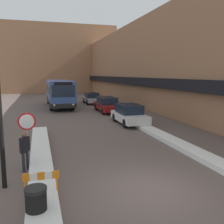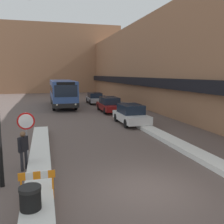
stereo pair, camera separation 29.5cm
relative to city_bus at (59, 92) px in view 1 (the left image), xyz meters
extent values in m
plane|color=brown|center=(1.17, -23.04, -1.71)|extent=(160.00, 160.00, 0.00)
cube|color=#996B4C|center=(11.17, 0.96, 3.32)|extent=(5.00, 60.00, 10.06)
cube|color=black|center=(8.42, 0.96, 1.34)|extent=(0.50, 60.00, 0.90)
cube|color=#996B4C|center=(1.17, 26.11, 5.30)|extent=(26.00, 8.00, 14.03)
cube|color=silver|center=(-2.43, -20.07, -1.55)|extent=(0.90, 14.12, 0.32)
cube|color=silver|center=(4.77, -20.20, -1.58)|extent=(0.90, 13.34, 0.25)
cube|color=#335193|center=(0.00, 0.01, 0.08)|extent=(2.60, 10.11, 2.65)
cube|color=black|center=(0.00, 0.01, -1.01)|extent=(2.62, 10.13, 0.46)
cube|color=#192333|center=(0.00, 0.01, 0.46)|extent=(2.63, 9.30, 0.73)
cube|color=#192333|center=(0.00, -5.06, 0.48)|extent=(2.29, 0.03, 1.19)
cube|color=black|center=(0.00, -5.06, 1.23)|extent=(1.82, 0.03, 0.28)
sphere|color=#F2EAC6|center=(-0.94, -5.07, -0.89)|extent=(0.20, 0.20, 0.20)
sphere|color=#F2EAC6|center=(0.94, -5.07, -0.89)|extent=(0.20, 0.20, 0.20)
cylinder|color=black|center=(-1.18, -3.13, -1.16)|extent=(0.28, 1.10, 1.10)
cylinder|color=black|center=(1.18, -3.13, -1.16)|extent=(0.28, 1.10, 1.10)
cylinder|color=black|center=(-1.18, 3.14, -1.16)|extent=(0.28, 1.10, 1.10)
cylinder|color=black|center=(1.18, 3.14, -1.16)|extent=(0.28, 1.10, 1.10)
cube|color=silver|center=(4.37, -12.21, -1.16)|extent=(1.82, 4.24, 0.58)
cube|color=#192333|center=(4.37, -12.10, -0.52)|extent=(1.60, 2.33, 0.69)
cylinder|color=black|center=(5.20, -13.52, -1.38)|extent=(0.20, 0.66, 0.66)
cylinder|color=black|center=(3.54, -13.52, -1.38)|extent=(0.20, 0.66, 0.66)
cylinder|color=black|center=(5.20, -10.89, -1.38)|extent=(0.20, 0.66, 0.66)
cylinder|color=black|center=(3.54, -10.89, -1.38)|extent=(0.20, 0.66, 0.66)
cube|color=maroon|center=(4.37, -5.64, -1.16)|extent=(1.84, 4.79, 0.56)
cube|color=#192333|center=(4.37, -5.52, -0.54)|extent=(1.62, 2.63, 0.68)
cylinder|color=black|center=(5.21, -7.12, -1.37)|extent=(0.20, 0.67, 0.67)
cylinder|color=black|center=(3.53, -7.12, -1.37)|extent=(0.20, 0.67, 0.67)
cylinder|color=black|center=(5.21, -4.16, -1.37)|extent=(0.20, 0.67, 0.67)
cylinder|color=black|center=(3.53, -4.16, -1.37)|extent=(0.20, 0.67, 0.67)
cube|color=#B7B7BC|center=(4.37, 2.04, -1.18)|extent=(1.81, 4.23, 0.51)
cube|color=#192333|center=(4.37, 2.15, -0.61)|extent=(1.59, 2.33, 0.64)
cylinder|color=black|center=(5.20, 0.73, -1.37)|extent=(0.20, 0.68, 0.68)
cylinder|color=black|center=(3.55, 0.73, -1.37)|extent=(0.20, 0.68, 0.68)
cylinder|color=black|center=(5.20, 3.35, -1.37)|extent=(0.20, 0.68, 0.68)
cylinder|color=black|center=(3.55, 3.35, -1.37)|extent=(0.20, 0.68, 0.68)
cylinder|color=gray|center=(-2.95, -19.02, -0.59)|extent=(0.07, 0.07, 2.23)
cylinder|color=red|center=(-2.95, -19.04, 0.14)|extent=(0.76, 0.03, 0.76)
cylinder|color=white|center=(-2.95, -19.05, 0.14)|extent=(0.62, 0.01, 0.62)
cylinder|color=#232328|center=(-3.10, -20.14, -1.31)|extent=(0.12, 0.12, 0.80)
cylinder|color=#232328|center=(-2.96, -19.90, -1.31)|extent=(0.12, 0.12, 0.80)
cube|color=black|center=(-3.03, -20.02, -0.61)|extent=(0.40, 0.47, 0.60)
sphere|color=brown|center=(-3.03, -20.02, -0.20)|extent=(0.22, 0.22, 0.22)
cylinder|color=black|center=(-3.14, -20.21, -0.64)|extent=(0.09, 0.09, 0.57)
cylinder|color=black|center=(-2.92, -19.84, -0.64)|extent=(0.09, 0.09, 0.57)
cylinder|color=black|center=(-2.59, -23.83, -1.29)|extent=(0.56, 0.56, 0.85)
cylinder|color=black|center=(-2.59, -23.83, -0.81)|extent=(0.59, 0.59, 0.10)
cylinder|color=orange|center=(-2.91, -22.77, -1.36)|extent=(0.06, 0.06, 0.70)
cylinder|color=orange|center=(-1.98, -22.77, -1.36)|extent=(0.06, 0.06, 0.70)
cube|color=orange|center=(-2.89, -22.77, -0.89)|extent=(0.22, 0.04, 0.24)
cube|color=white|center=(-2.67, -22.77, -0.89)|extent=(0.22, 0.04, 0.24)
cube|color=orange|center=(-2.45, -22.77, -0.89)|extent=(0.22, 0.04, 0.24)
cube|color=white|center=(-2.23, -22.77, -0.89)|extent=(0.22, 0.04, 0.24)
cube|color=orange|center=(-2.01, -22.77, -0.89)|extent=(0.22, 0.04, 0.24)
camera|label=1|loc=(-2.41, -30.29, 2.19)|focal=40.00mm
camera|label=2|loc=(-2.13, -30.37, 2.19)|focal=40.00mm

